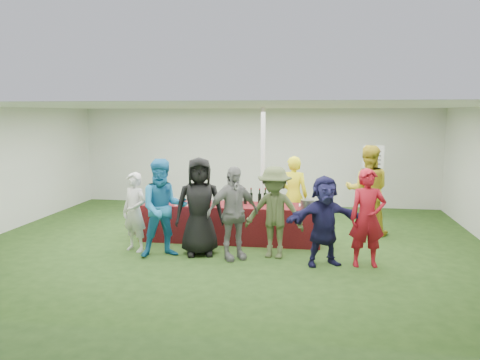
% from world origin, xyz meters
% --- Properties ---
extents(ground, '(60.00, 60.00, 0.00)m').
position_xyz_m(ground, '(0.00, 0.00, 0.00)').
color(ground, '#284719').
rests_on(ground, ground).
extents(tent, '(10.00, 10.00, 10.00)m').
position_xyz_m(tent, '(0.50, 1.20, 1.35)').
color(tent, white).
rests_on(tent, ground).
extents(serving_table, '(3.60, 0.80, 0.75)m').
position_xyz_m(serving_table, '(-0.03, 0.10, 0.38)').
color(serving_table, maroon).
rests_on(serving_table, ground).
extents(wine_bottles, '(0.55, 0.16, 0.32)m').
position_xyz_m(wine_bottles, '(0.51, 0.23, 0.87)').
color(wine_bottles, black).
rests_on(wine_bottles, serving_table).
extents(wine_glasses, '(1.19, 0.12, 0.16)m').
position_xyz_m(wine_glasses, '(-0.90, -0.16, 0.86)').
color(wine_glasses, silver).
rests_on(wine_glasses, serving_table).
extents(water_bottle, '(0.07, 0.07, 0.23)m').
position_xyz_m(water_bottle, '(0.09, 0.18, 0.85)').
color(water_bottle, silver).
rests_on(water_bottle, serving_table).
extents(bar_towel, '(0.25, 0.18, 0.03)m').
position_xyz_m(bar_towel, '(1.46, 0.15, 0.77)').
color(bar_towel, white).
rests_on(bar_towel, serving_table).
extents(dump_bucket, '(0.25, 0.25, 0.18)m').
position_xyz_m(dump_bucket, '(1.50, -0.12, 0.84)').
color(dump_bucket, slate).
rests_on(dump_bucket, serving_table).
extents(wine_list_sign, '(0.50, 0.03, 1.80)m').
position_xyz_m(wine_list_sign, '(3.02, 2.65, 1.32)').
color(wine_list_sign, slate).
rests_on(wine_list_sign, ground).
extents(staff_pourer, '(0.65, 0.45, 1.68)m').
position_xyz_m(staff_pourer, '(1.20, 0.81, 0.84)').
color(staff_pourer, yellow).
rests_on(staff_pourer, ground).
extents(staff_back, '(0.97, 0.78, 1.91)m').
position_xyz_m(staff_back, '(2.74, 1.09, 0.95)').
color(staff_back, gold).
rests_on(staff_back, ground).
extents(customer_0, '(0.64, 0.53, 1.48)m').
position_xyz_m(customer_0, '(-1.67, -0.87, 0.74)').
color(customer_0, silver).
rests_on(customer_0, ground).
extents(customer_1, '(1.06, 0.97, 1.77)m').
position_xyz_m(customer_1, '(-1.03, -1.10, 0.89)').
color(customer_1, '#1E74B0').
rests_on(customer_1, ground).
extents(customer_2, '(0.99, 0.78, 1.79)m').
position_xyz_m(customer_2, '(-0.42, -0.90, 0.89)').
color(customer_2, black).
rests_on(customer_2, ground).
extents(customer_3, '(1.03, 0.88, 1.66)m').
position_xyz_m(customer_3, '(0.23, -1.07, 0.83)').
color(customer_3, slate).
rests_on(customer_3, ground).
extents(customer_4, '(1.14, 0.75, 1.64)m').
position_xyz_m(customer_4, '(0.94, -0.86, 0.82)').
color(customer_4, '#444F2C').
rests_on(customer_4, ground).
extents(customer_5, '(1.49, 0.92, 1.53)m').
position_xyz_m(customer_5, '(1.81, -1.15, 0.77)').
color(customer_5, '#191741').
rests_on(customer_5, ground).
extents(customer_6, '(0.65, 0.47, 1.66)m').
position_xyz_m(customer_6, '(2.52, -1.10, 0.83)').
color(customer_6, maroon).
rests_on(customer_6, ground).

